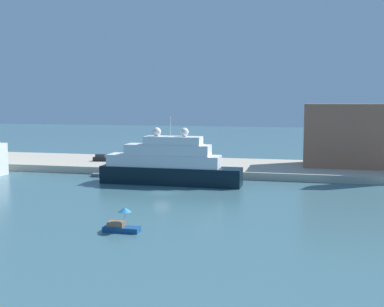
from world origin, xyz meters
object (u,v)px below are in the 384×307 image
(work_barge, at_px, (104,175))
(parked_car, at_px, (102,158))
(small_motorboat, at_px, (121,224))
(harbor_building, at_px, (351,135))
(person_figure, at_px, (110,160))
(mooring_bollard, at_px, (201,168))
(large_yacht, at_px, (169,165))

(work_barge, xyz_separation_m, parked_car, (-5.99, 12.34, 1.81))
(small_motorboat, relative_size, work_barge, 0.84)
(harbor_building, distance_m, person_figure, 51.33)
(small_motorboat, distance_m, harbor_building, 60.62)
(harbor_building, relative_size, person_figure, 11.44)
(parked_car, height_order, mooring_bollard, parked_car)
(small_motorboat, xyz_separation_m, work_barge, (-17.93, 35.99, -0.57))
(small_motorboat, bearing_deg, large_yacht, 95.92)
(harbor_building, bearing_deg, person_figure, -172.01)
(harbor_building, relative_size, parked_car, 5.00)
(large_yacht, bearing_deg, harbor_building, 32.31)
(harbor_building, distance_m, mooring_bollard, 32.12)
(work_barge, height_order, parked_car, parked_car)
(harbor_building, height_order, mooring_bollard, harbor_building)
(parked_car, bearing_deg, person_figure, -43.05)
(harbor_building, height_order, person_figure, harbor_building)
(large_yacht, xyz_separation_m, person_figure, (-17.21, 13.98, -1.30))
(work_barge, height_order, mooring_bollard, mooring_bollard)
(parked_car, distance_m, mooring_bollard, 26.09)
(work_barge, distance_m, harbor_building, 51.23)
(mooring_bollard, bearing_deg, parked_car, 161.93)
(large_yacht, relative_size, mooring_bollard, 29.63)
(large_yacht, relative_size, small_motorboat, 6.03)
(parked_car, height_order, person_figure, person_figure)
(work_barge, bearing_deg, harbor_building, 18.61)
(large_yacht, distance_m, work_barge, 15.83)
(parked_car, bearing_deg, harbor_building, 4.06)
(small_motorboat, bearing_deg, work_barge, 116.48)
(work_barge, distance_m, person_figure, 9.61)
(small_motorboat, bearing_deg, harbor_building, 60.03)
(small_motorboat, height_order, mooring_bollard, small_motorboat)
(small_motorboat, distance_m, work_barge, 40.21)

